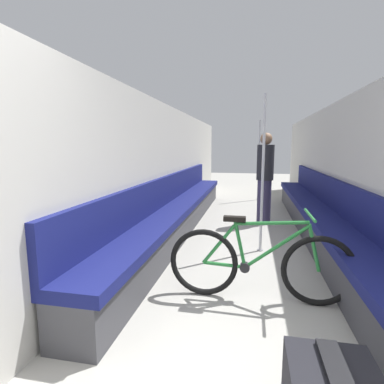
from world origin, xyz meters
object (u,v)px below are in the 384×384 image
(bench_seat_row_left, at_px, (179,212))
(grab_pole_far, at_px, (263,177))
(bicycle, at_px, (259,264))
(grab_pole_near, at_px, (259,162))
(bench_seat_row_right, at_px, (318,218))
(passenger_standing, at_px, (265,178))

(bench_seat_row_left, xyz_separation_m, grab_pole_far, (1.32, -0.79, 0.69))
(bench_seat_row_left, xyz_separation_m, bicycle, (1.27, -2.15, 0.04))
(grab_pole_near, bearing_deg, bench_seat_row_right, -74.95)
(bench_seat_row_right, height_order, bicycle, bench_seat_row_right)
(grab_pole_near, distance_m, passenger_standing, 2.48)
(bench_seat_row_right, xyz_separation_m, bicycle, (-0.94, -2.15, 0.04))
(bench_seat_row_right, relative_size, bicycle, 3.86)
(bench_seat_row_left, xyz_separation_m, grab_pole_near, (1.35, 3.18, 0.69))
(bicycle, xyz_separation_m, grab_pole_near, (0.08, 5.33, 0.66))
(bicycle, height_order, grab_pole_near, grab_pole_near)
(bench_seat_row_left, bearing_deg, grab_pole_far, -30.92)
(grab_pole_near, bearing_deg, passenger_standing, -88.54)
(passenger_standing, bearing_deg, bench_seat_row_left, -137.32)
(grab_pole_far, bearing_deg, bicycle, -92.23)
(bench_seat_row_right, distance_m, grab_pole_near, 3.37)
(bench_seat_row_left, relative_size, grab_pole_near, 3.12)
(bench_seat_row_right, bearing_deg, passenger_standing, 138.42)
(bench_seat_row_left, bearing_deg, grab_pole_near, 67.07)
(bench_seat_row_right, bearing_deg, bicycle, -113.57)
(grab_pole_far, height_order, passenger_standing, grab_pole_far)
(grab_pole_near, height_order, passenger_standing, grab_pole_near)
(bench_seat_row_right, height_order, passenger_standing, passenger_standing)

